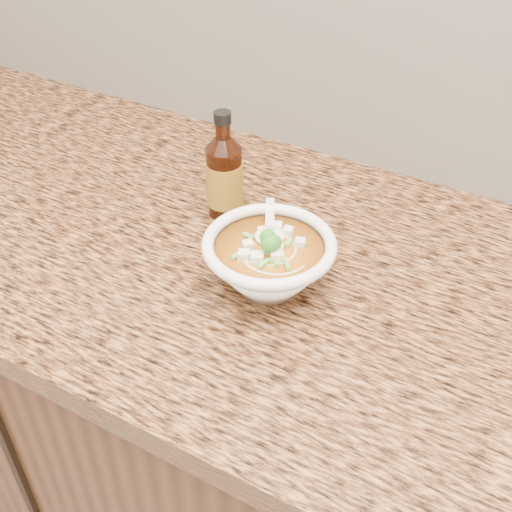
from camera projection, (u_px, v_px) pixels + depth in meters
The scene contains 4 objects.
cabinet at pixel (375, 495), 1.15m from camera, with size 4.00×0.65×0.86m, color #321D0F.
counter_slab at pixel (414, 315), 0.87m from camera, with size 4.00×0.68×0.04m, color #9C6839.
soup_bowl at pixel (269, 263), 0.86m from camera, with size 0.18×0.19×0.10m.
hot_sauce_bottle at pixel (225, 177), 0.98m from camera, with size 0.07×0.07×0.17m.
Camera 1 is at (0.12, 1.03, 1.49)m, focal length 45.00 mm.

